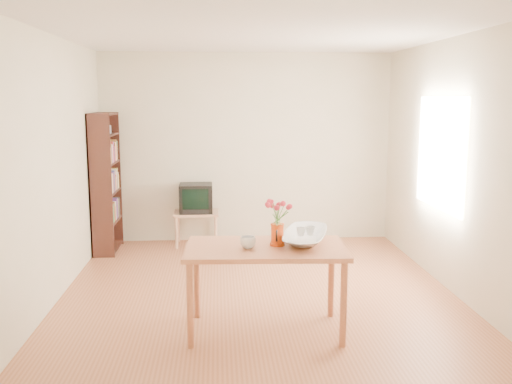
{
  "coord_description": "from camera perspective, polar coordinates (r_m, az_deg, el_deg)",
  "views": [
    {
      "loc": [
        -0.4,
        -5.64,
        1.98
      ],
      "look_at": [
        0.0,
        0.3,
        1.0
      ],
      "focal_mm": 40.0,
      "sensor_mm": 36.0,
      "label": 1
    }
  ],
  "objects": [
    {
      "name": "tv_stand",
      "position": [
        7.78,
        -5.99,
        -2.51
      ],
      "size": [
        0.6,
        0.45,
        0.46
      ],
      "color": "tan",
      "rests_on": "ground"
    },
    {
      "name": "teacup_b",
      "position": [
        4.99,
        5.46,
        -2.55
      ],
      "size": [
        0.08,
        0.08,
        0.07
      ],
      "primitive_type": "imported",
      "rotation": [
        0.0,
        0.0,
        1.62
      ],
      "color": "white",
      "rests_on": "bowl"
    },
    {
      "name": "television",
      "position": [
        7.74,
        -6.02,
        -0.55
      ],
      "size": [
        0.45,
        0.42,
        0.38
      ],
      "rotation": [
        0.0,
        0.0,
        0.02
      ],
      "color": "black",
      "rests_on": "tv_stand"
    },
    {
      "name": "bookshelf",
      "position": [
        7.62,
        -14.76,
        0.43
      ],
      "size": [
        0.28,
        0.7,
        1.8
      ],
      "color": "black",
      "rests_on": "ground"
    },
    {
      "name": "room",
      "position": [
        5.7,
        0.49,
        2.51
      ],
      "size": [
        4.5,
        4.5,
        4.5
      ],
      "color": "brown",
      "rests_on": "ground"
    },
    {
      "name": "bowl",
      "position": [
        4.95,
        4.99,
        -2.06
      ],
      "size": [
        0.67,
        0.67,
        0.51
      ],
      "primitive_type": "imported",
      "rotation": [
        0.0,
        0.0,
        -0.27
      ],
      "color": "white",
      "rests_on": "table"
    },
    {
      "name": "table",
      "position": [
        4.84,
        0.97,
        -6.45
      ],
      "size": [
        1.38,
        0.83,
        0.75
      ],
      "rotation": [
        0.0,
        0.0,
        -0.05
      ],
      "color": "#A35838",
      "rests_on": "ground"
    },
    {
      "name": "pitcher",
      "position": [
        4.84,
        2.14,
        -4.35
      ],
      "size": [
        0.13,
        0.2,
        0.19
      ],
      "rotation": [
        0.0,
        0.0,
        -0.17
      ],
      "color": "#D3400C",
      "rests_on": "table"
    },
    {
      "name": "mug",
      "position": [
        4.74,
        -0.82,
        -5.07
      ],
      "size": [
        0.13,
        0.13,
        0.1
      ],
      "primitive_type": "imported",
      "rotation": [
        0.0,
        0.0,
        3.11
      ],
      "color": "white",
      "rests_on": "table"
    },
    {
      "name": "teacup_a",
      "position": [
        4.96,
        4.53,
        -2.64
      ],
      "size": [
        0.1,
        0.1,
        0.06
      ],
      "primitive_type": "imported",
      "rotation": [
        0.0,
        0.0,
        0.75
      ],
      "color": "white",
      "rests_on": "bowl"
    },
    {
      "name": "flowers",
      "position": [
        4.78,
        2.16,
        -1.52
      ],
      "size": [
        0.21,
        0.21,
        0.3
      ],
      "primitive_type": null,
      "color": "#C82F44",
      "rests_on": "pitcher"
    }
  ]
}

